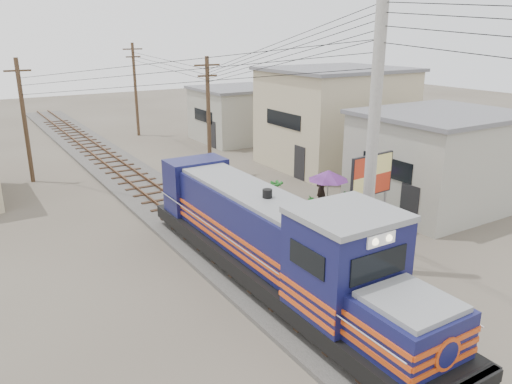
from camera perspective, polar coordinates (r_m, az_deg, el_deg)
ground at (r=17.27m, az=2.36°, el=-10.95°), size 120.00×120.00×0.00m
ballast at (r=25.44m, az=-10.29°, el=-1.34°), size 3.60×70.00×0.16m
track at (r=25.39m, az=-10.31°, el=-0.96°), size 1.15×70.00×0.12m
locomotive at (r=16.61m, az=2.30°, el=-5.93°), size 2.72×14.79×3.67m
utility_pole_main at (r=17.32m, az=13.23°, el=6.33°), size 0.40×0.40×10.00m
wooden_pole_mid at (r=29.90m, az=-5.45°, el=8.84°), size 1.60×0.24×7.00m
wooden_pole_far at (r=42.87m, az=-13.62°, el=11.49°), size 1.60×0.24×7.50m
wooden_pole_left at (r=31.07m, az=-24.96°, el=7.61°), size 1.60×0.24×7.00m
power_lines at (r=22.63m, az=-10.24°, el=15.67°), size 9.65×19.00×3.30m
shophouse_front at (r=26.02m, az=20.08°, el=3.51°), size 7.35×6.30×4.70m
shophouse_mid at (r=32.71m, az=8.98°, el=8.47°), size 8.40×7.35×6.20m
shophouse_back at (r=40.14m, az=-2.12°, el=8.93°), size 6.30×6.30×4.20m
billboard at (r=20.77m, az=13.09°, el=1.65°), size 2.35×0.35×3.64m
market_umbrella at (r=23.69m, az=8.29°, el=1.89°), size 2.31×2.31×2.14m
vendor at (r=25.06m, az=7.44°, el=0.37°), size 0.69×0.52×1.72m
plant_nursery at (r=22.84m, az=7.57°, el=-2.48°), size 3.30×3.07×1.13m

